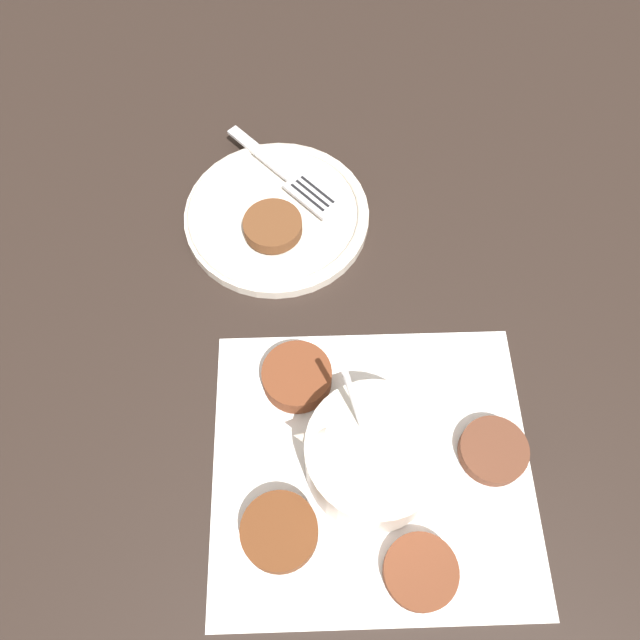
% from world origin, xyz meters
% --- Properties ---
extents(ground_plane, '(4.00, 4.00, 0.00)m').
position_xyz_m(ground_plane, '(0.00, 0.00, 0.00)').
color(ground_plane, black).
extents(napkin, '(0.31, 0.30, 0.00)m').
position_xyz_m(napkin, '(0.03, -0.00, 0.00)').
color(napkin, white).
rests_on(napkin, ground_plane).
extents(sauce_bowl, '(0.12, 0.11, 0.12)m').
position_xyz_m(sauce_bowl, '(0.03, -0.00, 0.03)').
color(sauce_bowl, silver).
rests_on(sauce_bowl, napkin).
extents(fritter_0, '(0.06, 0.06, 0.01)m').
position_xyz_m(fritter_0, '(-0.07, -0.03, 0.01)').
color(fritter_0, brown).
rests_on(fritter_0, napkin).
extents(fritter_1, '(0.06, 0.06, 0.02)m').
position_xyz_m(fritter_1, '(0.09, 0.07, 0.01)').
color(fritter_1, brown).
rests_on(fritter_1, napkin).
extents(fritter_2, '(0.06, 0.06, 0.01)m').
position_xyz_m(fritter_2, '(-0.02, 0.08, 0.01)').
color(fritter_2, brown).
rests_on(fritter_2, napkin).
extents(fritter_3, '(0.06, 0.06, 0.02)m').
position_xyz_m(fritter_3, '(0.10, -0.06, 0.01)').
color(fritter_3, brown).
rests_on(fritter_3, napkin).
extents(serving_plate, '(0.19, 0.19, 0.02)m').
position_xyz_m(serving_plate, '(0.16, -0.24, 0.01)').
color(serving_plate, silver).
rests_on(serving_plate, ground_plane).
extents(fritter_on_plate, '(0.06, 0.06, 0.01)m').
position_xyz_m(fritter_on_plate, '(0.16, -0.21, 0.02)').
color(fritter_on_plate, brown).
rests_on(fritter_on_plate, serving_plate).
extents(fork, '(0.14, 0.11, 0.00)m').
position_xyz_m(fork, '(0.15, -0.28, 0.02)').
color(fork, silver).
rests_on(fork, serving_plate).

